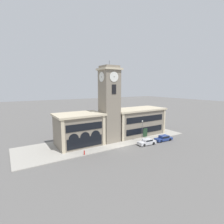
{
  "coord_description": "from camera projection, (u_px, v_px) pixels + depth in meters",
  "views": [
    {
      "loc": [
        -22.15,
        -31.36,
        14.0
      ],
      "look_at": [
        -0.53,
        3.27,
        7.89
      ],
      "focal_mm": 28.0,
      "sensor_mm": 36.0,
      "label": 1
    }
  ],
  "objects": [
    {
      "name": "ground_plane",
      "position": [
        121.0,
        148.0,
        39.98
      ],
      "size": [
        300.0,
        300.0,
        0.0
      ],
      "primitive_type": "plane",
      "color": "#605E5B"
    },
    {
      "name": "sidewalk_kerb",
      "position": [
        108.0,
        140.0,
        45.19
      ],
      "size": [
        43.89,
        12.45,
        0.15
      ],
      "color": "#A39E93",
      "rests_on": "ground_plane"
    },
    {
      "name": "clock_tower",
      "position": [
        109.0,
        105.0,
        43.05
      ],
      "size": [
        4.84,
        4.84,
        19.99
      ],
      "color": "gray",
      "rests_on": "ground_plane"
    },
    {
      "name": "town_hall_left_wing",
      "position": [
        79.0,
        129.0,
        41.19
      ],
      "size": [
        11.03,
        7.88,
        7.62
      ],
      "color": "gray",
      "rests_on": "ground_plane"
    },
    {
      "name": "town_hall_right_wing",
      "position": [
        137.0,
        121.0,
        50.47
      ],
      "size": [
        16.28,
        7.88,
        7.61
      ],
      "color": "gray",
      "rests_on": "ground_plane"
    },
    {
      "name": "parked_car_near",
      "position": [
        147.0,
        142.0,
        41.9
      ],
      "size": [
        4.62,
        2.12,
        1.4
      ],
      "rotation": [
        0.0,
        0.0,
        3.07
      ],
      "color": "silver",
      "rests_on": "ground_plane"
    },
    {
      "name": "parked_car_mid",
      "position": [
        164.0,
        138.0,
        44.93
      ],
      "size": [
        4.97,
        2.17,
        1.38
      ],
      "rotation": [
        0.0,
        0.0,
        3.07
      ],
      "color": "navy",
      "rests_on": "ground_plane"
    },
    {
      "name": "street_lamp",
      "position": [
        142.0,
        128.0,
        43.41
      ],
      "size": [
        0.36,
        0.36,
        5.39
      ],
      "color": "#4C4C51",
      "rests_on": "sidewalk_kerb"
    },
    {
      "name": "bollard",
      "position": [
        145.0,
        139.0,
        43.95
      ],
      "size": [
        0.18,
        0.18,
        1.06
      ],
      "color": "black",
      "rests_on": "sidewalk_kerb"
    },
    {
      "name": "fire_hydrant",
      "position": [
        84.0,
        153.0,
        35.49
      ],
      "size": [
        0.22,
        0.22,
        0.87
      ],
      "color": "red",
      "rests_on": "sidewalk_kerb"
    }
  ]
}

